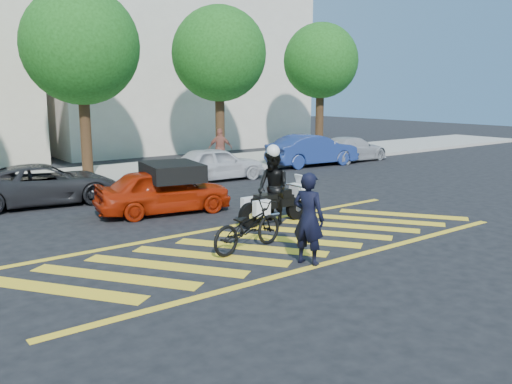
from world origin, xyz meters
TOP-DOWN VIEW (x-y plane):
  - ground at (0.00, 0.00)m, footprint 90.00×90.00m
  - sidewalk at (0.00, 12.00)m, footprint 60.00×5.00m
  - crosswalk at (-0.04, 0.00)m, footprint 12.33×4.00m
  - building_right at (9.00, 21.00)m, footprint 16.00×8.00m
  - tree_center at (0.13, 12.06)m, footprint 4.60×4.60m
  - tree_right at (6.63, 12.06)m, footprint 4.40×4.40m
  - tree_far_right at (13.13, 12.06)m, footprint 4.00×4.00m
  - officer_bike at (-0.34, -1.66)m, footprint 0.66×0.82m
  - bicycle at (-0.77, -0.13)m, footprint 2.18×1.08m
  - police_motorcycle at (1.24, 1.44)m, footprint 2.28×0.72m
  - officer_moto at (1.22, 1.44)m, footprint 0.76×0.97m
  - red_convertible at (-0.51, 4.39)m, footprint 4.15×2.25m
  - parked_mid_left at (-2.92, 7.80)m, footprint 4.87×2.75m
  - parked_mid_right at (3.91, 8.38)m, footprint 4.04×1.87m
  - parked_right at (9.90, 9.20)m, footprint 4.63×1.97m
  - parked_far_right at (12.59, 9.20)m, footprint 4.37×1.97m
  - pedestrian_right at (5.30, 10.17)m, footprint 1.10×0.93m

SIDE VIEW (x-z plane):
  - ground at x=0.00m, z-range 0.00..0.00m
  - crosswalk at x=-0.04m, z-range 0.00..0.01m
  - sidewalk at x=0.00m, z-range 0.00..0.15m
  - police_motorcycle at x=1.24m, z-range 0.04..1.05m
  - bicycle at x=-0.77m, z-range 0.00..1.10m
  - parked_far_right at x=12.59m, z-range 0.00..1.24m
  - parked_mid_left at x=-2.92m, z-range 0.00..1.28m
  - red_convertible at x=-0.51m, z-range 0.00..1.34m
  - parked_mid_right at x=3.91m, z-range 0.00..1.34m
  - parked_right at x=9.90m, z-range 0.00..1.48m
  - officer_bike at x=-0.34m, z-range 0.00..1.94m
  - officer_moto at x=1.22m, z-range 0.00..1.99m
  - pedestrian_right at x=5.30m, z-range 0.15..1.91m
  - tree_far_right at x=13.13m, z-range 1.39..8.49m
  - tree_right at x=6.63m, z-range 1.34..8.75m
  - tree_center at x=0.13m, z-range 1.31..8.88m
  - building_right at x=9.00m, z-range 0.00..11.00m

